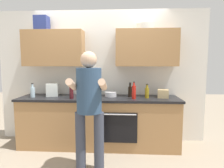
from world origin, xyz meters
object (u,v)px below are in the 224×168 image
mixing_bowl (111,94)px  potted_herb (88,89)px  grocery_bag_produce (52,90)px  bottle_oil (147,92)px  bottle_water (33,92)px  bottle_hotsauce (134,92)px  bottle_wine (71,90)px  bottle_soy (130,91)px  grocery_bag_bread (163,94)px  person_standing (89,102)px  cup_coffee (94,95)px

mixing_bowl → potted_herb: 0.42m
grocery_bag_produce → bottle_oil: bearing=-3.9°
bottle_oil → bottle_water: bearing=-178.9°
bottle_water → grocery_bag_produce: bottle_water is taller
bottle_hotsauce → mixing_bowl: 0.47m
bottle_hotsauce → bottle_wine: bearing=-178.5°
mixing_bowl → bottle_oil: bearing=-10.7°
bottle_water → bottle_soy: (1.73, 0.15, 0.01)m
bottle_water → potted_herb: size_ratio=0.99×
bottle_hotsauce → grocery_bag_bread: 0.54m
person_standing → cup_coffee: (-0.05, 0.72, -0.04)m
bottle_hotsauce → cup_coffee: size_ratio=3.21×
bottle_hotsauce → potted_herb: bottle_hotsauce is taller
bottle_hotsauce → grocery_bag_produce: bottle_hotsauce is taller
bottle_water → grocery_bag_bread: 2.31m
bottle_water → mixing_bowl: bearing=6.6°
mixing_bowl → grocery_bag_produce: 1.08m
person_standing → bottle_oil: person_standing is taller
person_standing → mixing_bowl: size_ratio=7.68×
person_standing → grocery_bag_bread: (1.16, 0.84, -0.01)m
bottle_soy → bottle_hotsauce: size_ratio=0.88×
bottle_soy → bottle_oil: bearing=-20.2°
person_standing → grocery_bag_produce: bearing=133.3°
person_standing → bottle_hotsauce: (0.64, 0.68, 0.04)m
person_standing → mixing_bowl: person_standing is taller
person_standing → bottle_hotsauce: size_ratio=5.66×
person_standing → bottle_hotsauce: person_standing is taller
bottle_water → bottle_wine: bottle_wine is taller
person_standing → potted_herb: 0.89m
cup_coffee → grocery_bag_bread: bearing=5.4°
bottle_soy → potted_herb: (-0.76, -0.01, 0.03)m
cup_coffee → person_standing: bearing=-86.1°
potted_herb → grocery_bag_produce: 0.67m
bottle_soy → grocery_bag_bread: 0.58m
cup_coffee → grocery_bag_produce: grocery_bag_produce is taller
grocery_bag_produce → potted_herb: bearing=-1.9°
potted_herb → bottle_water: bearing=-172.1°
bottle_oil → bottle_hotsauce: (-0.23, -0.09, 0.02)m
bottle_oil → bottle_soy: (-0.29, 0.11, 0.00)m
bottle_oil → bottle_water: size_ratio=0.99×
bottle_wine → mixing_bowl: bearing=20.2°
person_standing → bottle_water: person_standing is taller
cup_coffee → grocery_bag_bread: grocery_bag_bread is taller
bottle_oil → bottle_wine: size_ratio=0.75×
bottle_oil → bottle_wine: bottle_wine is taller
cup_coffee → potted_herb: bearing=130.1°
bottle_wine → mixing_bowl: 0.71m
bottle_hotsauce → mixing_bowl: size_ratio=1.36×
bottle_wine → grocery_bag_produce: bottle_wine is taller
bottle_water → potted_herb: bearing=7.9°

